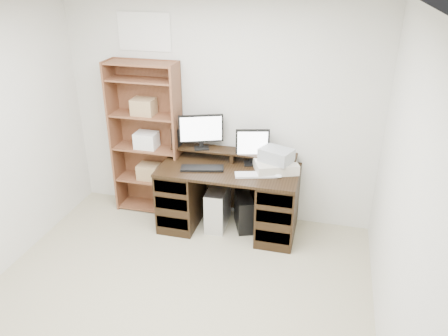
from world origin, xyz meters
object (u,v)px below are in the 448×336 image
at_px(tower_black, 244,212).
at_px(bookshelf, 147,138).
at_px(printer, 276,166).
at_px(desk, 229,197).
at_px(monitor_wide, 201,130).
at_px(tower_silver, 218,206).
at_px(monitor_small, 252,145).

bearing_deg(tower_black, bookshelf, 151.82).
height_order(printer, bookshelf, bookshelf).
relative_size(desk, tower_black, 3.50).
height_order(monitor_wide, tower_silver, monitor_wide).
xyz_separation_m(desk, printer, (0.49, 0.07, 0.41)).
bearing_deg(bookshelf, monitor_wide, -2.19).
distance_m(monitor_wide, printer, 0.91).
height_order(tower_black, bookshelf, bookshelf).
bearing_deg(desk, monitor_small, 39.46).
distance_m(desk, bookshelf, 1.17).
xyz_separation_m(printer, tower_silver, (-0.63, -0.04, -0.57)).
xyz_separation_m(desk, tower_silver, (-0.13, 0.03, -0.15)).
bearing_deg(tower_black, monitor_small, 44.89).
height_order(printer, tower_black, printer).
distance_m(printer, bookshelf, 1.53).
bearing_deg(monitor_wide, desk, -48.68).
distance_m(desk, tower_black, 0.26).
bearing_deg(printer, tower_silver, 161.76).
relative_size(monitor_small, printer, 0.92).
bearing_deg(bookshelf, tower_black, -7.36).
bearing_deg(desk, tower_black, 20.09).
relative_size(desk, monitor_small, 3.79).
relative_size(monitor_wide, printer, 1.08).
xyz_separation_m(desk, monitor_small, (0.22, 0.18, 0.58)).
bearing_deg(tower_silver, desk, -14.69).
bearing_deg(monitor_wide, tower_black, -35.05).
height_order(printer, tower_silver, printer).
height_order(desk, printer, printer).
bearing_deg(tower_black, tower_silver, 164.98).
bearing_deg(monitor_wide, tower_silver, -55.99).
bearing_deg(tower_silver, tower_black, 3.47).
relative_size(printer, tower_black, 1.01).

